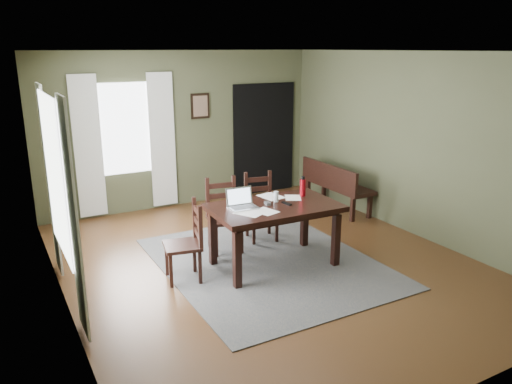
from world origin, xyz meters
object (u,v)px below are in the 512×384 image
chair_back_right (261,207)px  laptop (241,202)px  dining_table (274,213)px  bench (335,182)px  chair_back_left (224,216)px  chair_end (187,243)px  water_bottle (303,187)px

chair_back_right → laptop: bearing=-120.6°
dining_table → bench: (2.10, 1.47, -0.22)m
chair_back_left → chair_back_right: size_ratio=1.03×
chair_end → dining_table: bearing=94.1°
bench → chair_end: bearing=112.3°
chair_back_left → laptop: bearing=-85.9°
dining_table → bench: bench is taller
chair_end → water_bottle: (1.68, 0.02, 0.46)m
chair_end → chair_back_right: size_ratio=1.00×
dining_table → chair_back_left: 0.88m
chair_back_right → bench: 1.87m
water_bottle → laptop: bearing=-177.9°
dining_table → chair_back_right: size_ratio=1.68×
chair_end → chair_back_right: chair_back_right is taller
chair_end → laptop: size_ratio=2.68×
laptop → water_bottle: (0.94, 0.03, 0.06)m
dining_table → chair_back_right: (0.31, 0.91, -0.24)m
chair_back_left → bench: bearing=25.1°
dining_table → water_bottle: 0.61m
dining_table → laptop: bearing=164.5°
chair_back_right → laptop: size_ratio=2.69×
chair_back_left → chair_end: bearing=-131.9°
bench → laptop: size_ratio=4.05×
chair_end → bench: size_ratio=0.66×
bench → laptop: bearing=118.2°
chair_back_left → bench: chair_back_left is taller
dining_table → chair_back_left: (-0.34, 0.78, -0.22)m
chair_back_left → water_bottle: water_bottle is taller
bench → laptop: (-2.50, -1.34, 0.38)m
chair_end → bench: bearing=123.4°
chair_end → bench: chair_end is taller
chair_back_left → bench: (2.44, 0.69, -0.00)m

